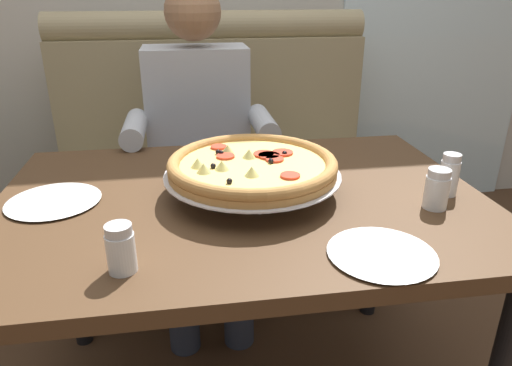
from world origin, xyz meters
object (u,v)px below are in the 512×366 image
at_px(dining_table, 242,225).
at_px(shaker_parmesan, 449,178).
at_px(pizza, 252,166).
at_px(booth_bench, 218,180).
at_px(shaker_oregano, 436,192).
at_px(diner_main, 199,133).
at_px(shaker_pepper_flakes, 121,252).
at_px(plate_near_left, 382,251).
at_px(plate_near_right, 53,199).
at_px(patio_chair, 398,93).

bearing_deg(dining_table, shaker_parmesan, -8.13).
bearing_deg(pizza, booth_bench, 91.82).
relative_size(dining_table, pizza, 2.75).
bearing_deg(booth_bench, shaker_oregano, -66.45).
bearing_deg(diner_main, shaker_pepper_flakes, -101.10).
height_order(diner_main, shaker_parmesan, diner_main).
height_order(diner_main, plate_near_left, diner_main).
bearing_deg(shaker_oregano, shaker_parmesan, 44.04).
bearing_deg(plate_near_right, patio_chair, 46.95).
distance_m(shaker_oregano, plate_near_left, 0.29).
bearing_deg(plate_near_left, dining_table, 125.87).
distance_m(shaker_parmesan, shaker_oregano, 0.10).
bearing_deg(diner_main, plate_near_right, -122.58).
bearing_deg(dining_table, patio_chair, 55.58).
bearing_deg(shaker_parmesan, shaker_pepper_flakes, -163.76).
bearing_deg(shaker_oregano, patio_chair, 66.85).
relative_size(booth_bench, plate_near_right, 6.29).
relative_size(dining_table, patio_chair, 1.46).
relative_size(booth_bench, patio_chair, 1.69).
bearing_deg(pizza, shaker_oregano, -19.65).
relative_size(shaker_pepper_flakes, shaker_oregano, 0.97).
height_order(booth_bench, shaker_pepper_flakes, booth_bench).
bearing_deg(dining_table, shaker_oregano, -17.39).
relative_size(booth_bench, shaker_parmesan, 13.02).
bearing_deg(shaker_parmesan, shaker_oregano, -135.96).
height_order(shaker_parmesan, shaker_pepper_flakes, shaker_parmesan).
relative_size(shaker_pepper_flakes, patio_chair, 0.11).
xyz_separation_m(pizza, plate_near_left, (0.21, -0.34, -0.07)).
relative_size(pizza, shaker_pepper_flakes, 4.66).
bearing_deg(shaker_pepper_flakes, plate_near_left, -2.92).
bearing_deg(plate_near_right, plate_near_left, -27.05).
distance_m(pizza, shaker_pepper_flakes, 0.44).
xyz_separation_m(booth_bench, plate_near_right, (-0.47, -0.88, 0.34)).
distance_m(booth_bench, shaker_oregano, 1.21).
height_order(pizza, plate_near_right, pizza).
height_order(shaker_parmesan, patio_chair, patio_chair).
distance_m(pizza, plate_near_left, 0.41).
distance_m(diner_main, plate_near_right, 0.73).
distance_m(pizza, shaker_oregano, 0.46).
relative_size(pizza, plate_near_right, 1.97).
xyz_separation_m(diner_main, plate_near_left, (0.32, -0.98, 0.03)).
height_order(diner_main, pizza, diner_main).
bearing_deg(diner_main, plate_near_left, -71.63).
relative_size(booth_bench, shaker_oregano, 14.41).
height_order(plate_near_left, plate_near_right, same).
height_order(shaker_parmesan, plate_near_right, shaker_parmesan).
bearing_deg(booth_bench, plate_near_left, -79.00).
bearing_deg(plate_near_right, dining_table, -3.75).
distance_m(plate_near_left, plate_near_right, 0.80).
relative_size(dining_table, shaker_pepper_flakes, 12.81).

